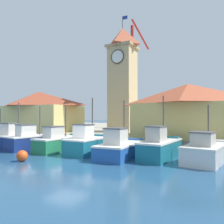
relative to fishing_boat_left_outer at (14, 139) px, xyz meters
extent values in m
plane|color=navy|center=(8.80, -2.78, -0.82)|extent=(300.00, 300.00, 0.00)
cube|color=#A89E89|center=(8.80, 24.17, -0.30)|extent=(120.00, 40.00, 1.04)
cube|color=silver|center=(-3.29, 2.45, 0.38)|extent=(1.58, 0.70, 0.24)
cylinder|color=#4C4742|center=(-3.18, 0.82, 1.70)|extent=(0.10, 0.10, 2.67)
cube|color=navy|center=(-0.01, 0.07, -0.24)|extent=(2.65, 4.65, 1.15)
cube|color=navy|center=(-0.35, 1.98, 0.45)|extent=(1.71, 0.87, 0.24)
cube|color=silver|center=(-0.01, 0.07, 0.38)|extent=(2.72, 4.71, 0.12)
cube|color=beige|center=(0.12, -0.69, 0.98)|extent=(1.36, 1.49, 1.07)
cube|color=#4C4C51|center=(0.12, -0.69, 1.55)|extent=(1.45, 1.59, 0.08)
cylinder|color=#4C4742|center=(-0.10, 0.61, 2.03)|extent=(0.10, 0.10, 3.19)
torus|color=black|center=(-1.07, 0.10, -0.24)|extent=(0.21, 0.53, 0.52)
cube|color=navy|center=(2.63, 0.10, -0.24)|extent=(2.50, 5.11, 1.16)
cube|color=navy|center=(2.99, 2.26, 0.47)|extent=(1.54, 0.83, 0.24)
cube|color=silver|center=(2.63, 0.10, 0.40)|extent=(2.57, 5.18, 0.12)
cube|color=silver|center=(2.49, -0.75, 0.94)|extent=(1.26, 1.62, 0.96)
cube|color=#4C4C51|center=(2.49, -0.75, 1.46)|extent=(1.35, 1.71, 0.08)
cylinder|color=#4C4742|center=(2.73, 0.70, 1.83)|extent=(0.10, 0.10, 2.74)
torus|color=black|center=(1.74, 0.49, -0.24)|extent=(0.20, 0.53, 0.52)
cube|color=#237A4C|center=(5.54, 0.40, -0.27)|extent=(2.01, 5.11, 1.10)
cube|color=#237A4C|center=(5.68, 2.65, 0.40)|extent=(1.49, 0.69, 0.24)
cube|color=silver|center=(5.54, 0.40, 0.33)|extent=(2.08, 5.18, 0.12)
cube|color=beige|center=(5.49, -0.48, 0.85)|extent=(1.12, 1.57, 0.91)
cube|color=#4C4C51|center=(5.49, -0.48, 1.34)|extent=(1.20, 1.65, 0.08)
cylinder|color=#4C4742|center=(5.58, 1.02, 1.82)|extent=(0.10, 0.10, 2.86)
torus|color=black|center=(4.62, 0.70, -0.27)|extent=(0.15, 0.53, 0.52)
cube|color=#196B7F|center=(8.66, 0.13, -0.22)|extent=(2.13, 4.16, 1.20)
cube|color=#196B7F|center=(8.73, 1.92, 0.50)|extent=(1.69, 0.67, 0.24)
cube|color=silver|center=(8.66, 0.13, 0.43)|extent=(2.19, 4.23, 0.12)
cube|color=silver|center=(8.63, -0.59, 1.01)|extent=(1.23, 1.27, 1.04)
cube|color=#4C4C51|center=(8.63, -0.59, 1.57)|extent=(1.31, 1.36, 0.08)
cylinder|color=#4C4742|center=(8.68, 0.64, 2.12)|extent=(0.10, 0.10, 3.26)
torus|color=black|center=(7.60, 0.38, -0.22)|extent=(0.14, 0.52, 0.52)
cube|color=#2356A8|center=(11.57, 0.01, -0.34)|extent=(2.27, 5.26, 0.95)
cube|color=#2356A8|center=(11.48, 2.35, 0.25)|extent=(1.78, 0.67, 0.24)
cube|color=silver|center=(11.57, 0.01, 0.18)|extent=(2.33, 5.32, 0.12)
cube|color=beige|center=(11.60, -0.90, 0.78)|extent=(1.30, 1.60, 1.08)
cube|color=#4C4C51|center=(11.60, -0.90, 1.36)|extent=(1.39, 1.68, 0.08)
cylinder|color=#4C4742|center=(11.54, 0.66, 1.84)|extent=(0.10, 0.10, 3.19)
torus|color=black|center=(10.44, 0.23, -0.34)|extent=(0.14, 0.52, 0.52)
cube|color=#196B7F|center=(14.32, 0.89, -0.23)|extent=(2.18, 4.92, 1.18)
cube|color=#196B7F|center=(14.53, 3.02, 0.48)|extent=(1.51, 0.74, 0.24)
cube|color=silver|center=(14.32, 0.89, 0.41)|extent=(2.25, 4.99, 0.12)
cube|color=#B2ADA3|center=(14.24, 0.06, 0.97)|extent=(1.17, 1.53, 0.99)
cube|color=#4C4C51|center=(14.24, 0.06, 1.50)|extent=(1.26, 1.62, 0.08)
cylinder|color=#4C4742|center=(14.38, 1.49, 2.11)|extent=(0.10, 0.10, 3.28)
torus|color=black|center=(13.41, 1.23, -0.23)|extent=(0.17, 0.53, 0.52)
cube|color=silver|center=(17.34, 1.02, -0.29)|extent=(2.82, 5.12, 1.06)
cube|color=silver|center=(17.70, 3.17, 0.36)|extent=(1.82, 0.88, 0.24)
cube|color=silver|center=(17.34, 1.02, 0.29)|extent=(2.89, 5.19, 0.12)
cube|color=#B2ADA3|center=(17.20, 0.18, 0.75)|extent=(1.45, 1.64, 0.80)
cube|color=#4C4C51|center=(17.20, 0.18, 1.19)|extent=(1.55, 1.73, 0.08)
cylinder|color=#4C4742|center=(17.44, 1.62, 1.68)|extent=(0.10, 0.10, 2.65)
torus|color=black|center=(16.29, 1.44, -0.29)|extent=(0.20, 0.53, 0.52)
cube|color=tan|center=(6.56, 11.46, 5.70)|extent=(3.05, 3.05, 10.96)
cube|color=tan|center=(6.56, 11.46, 11.32)|extent=(3.55, 3.55, 0.30)
pyramid|color=#B25133|center=(6.56, 11.46, 12.70)|extent=(3.55, 3.55, 2.46)
cylinder|color=white|center=(6.56, 9.87, 9.74)|extent=(1.68, 0.12, 1.68)
torus|color=#332D23|center=(6.56, 9.83, 9.74)|extent=(1.80, 0.12, 1.80)
cylinder|color=#3F3F3F|center=(6.56, 11.46, 14.73)|extent=(0.08, 0.08, 1.60)
cube|color=navy|center=(6.91, 11.46, 15.28)|extent=(0.70, 0.04, 0.44)
cube|color=#E5D17A|center=(-4.69, 7.74, 1.91)|extent=(11.25, 6.33, 3.39)
pyramid|color=#A3472D|center=(-4.69, 7.74, 4.64)|extent=(11.65, 6.73, 2.05)
cube|color=tan|center=(15.31, 7.41, 1.82)|extent=(9.50, 6.35, 3.20)
pyramid|color=#B25133|center=(15.31, 7.41, 4.39)|extent=(9.90, 6.75, 1.94)
cube|color=maroon|center=(3.79, 21.89, 0.82)|extent=(2.00, 2.00, 1.20)
cylinder|color=red|center=(3.79, 21.89, 10.06)|extent=(0.56, 0.56, 17.29)
cylinder|color=red|center=(4.27, 25.12, 17.97)|extent=(1.35, 6.69, 4.02)
cube|color=#4C4C4C|center=(3.60, 20.69, 15.92)|extent=(1.00, 1.00, 1.00)
sphere|color=#E54C19|center=(6.29, -4.40, -0.45)|extent=(0.74, 0.74, 0.74)
camera|label=1|loc=(18.35, -14.75, 2.19)|focal=35.00mm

